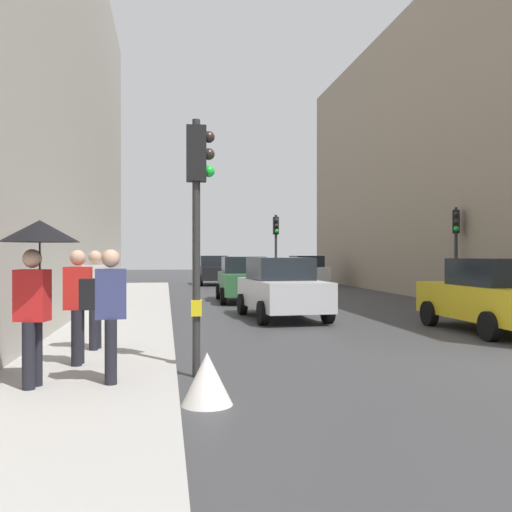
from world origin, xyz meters
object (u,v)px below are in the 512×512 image
Objects in this scene: traffic_light_near_left at (198,200)px; car_dark_suv at (213,270)px; pedestrian_in_red_jacket at (78,302)px; car_white_compact at (306,271)px; car_yellow_taxi at (492,295)px; car_silver_hatchback at (282,288)px; traffic_light_far_median at (276,239)px; pedestrian_with_umbrella at (37,256)px; warning_sign_triangle at (207,379)px; car_green_estate at (244,279)px; traffic_light_mid_street at (456,238)px; pedestrian_with_grey_backpack at (107,307)px; pedestrian_with_black_backpack at (93,293)px.

traffic_light_near_left is 26.22m from car_dark_suv.
traffic_light_near_left is at bearing -13.36° from pedestrian_in_red_jacket.
car_yellow_taxi is at bearing -91.13° from car_white_compact.
car_yellow_taxi is at bearing -39.46° from car_silver_hatchback.
traffic_light_far_median is 1.75× the size of pedestrian_with_umbrella.
warning_sign_triangle is at bearing -14.92° from pedestrian_with_umbrella.
traffic_light_far_median is at bearing 64.43° from car_green_estate.
car_dark_suv is 12.47m from car_green_estate.
traffic_light_mid_street is 1.66× the size of pedestrian_with_umbrella.
pedestrian_in_red_jacket is at bearing 79.52° from pedestrian_with_umbrella.
pedestrian_with_umbrella is at bearing -151.92° from car_yellow_taxi.
pedestrian_with_umbrella is at bearing -109.59° from traffic_light_far_median.
pedestrian_in_red_jacket is at bearing 131.73° from warning_sign_triangle.
pedestrian_with_grey_backpack is 2.72× the size of warning_sign_triangle.
car_yellow_taxi is 9.25m from pedestrian_with_black_backpack.
car_white_compact is 24.02m from pedestrian_with_black_backpack.
traffic_light_near_left is 0.91× the size of car_silver_hatchback.
car_silver_hatchback is 9.40m from pedestrian_with_grey_backpack.
pedestrian_in_red_jacket reaches higher than car_white_compact.
car_white_compact is 1.00× the size of car_yellow_taxi.
car_silver_hatchback is at bearing -157.05° from traffic_light_mid_street.
traffic_light_near_left reaches higher than pedestrian_in_red_jacket.
car_silver_hatchback is (-1.89, -10.59, -1.70)m from traffic_light_far_median.
pedestrian_with_umbrella is 1.10m from pedestrian_with_grey_backpack.
car_dark_suv is at bearing 80.70° from pedestrian_in_red_jacket.
pedestrian_with_umbrella is 1.21× the size of pedestrian_with_grey_backpack.
pedestrian_with_grey_backpack is at bearing 150.80° from warning_sign_triangle.
car_dark_suv is at bearing 80.64° from pedestrian_with_umbrella.
car_silver_hatchback is at bearing -100.14° from traffic_light_far_median.
traffic_light_far_median is (4.73, 18.13, -0.11)m from traffic_light_near_left.
traffic_light_mid_street reaches higher than pedestrian_with_grey_backpack.
traffic_light_near_left is 3.00m from pedestrian_with_black_backpack.
pedestrian_in_red_jacket reaches higher than car_green_estate.
car_yellow_taxi is 9.71m from pedestrian_in_red_jacket.
car_white_compact is (5.08, 10.39, 0.00)m from car_green_estate.
car_dark_suv is 22.66m from car_yellow_taxi.
car_dark_suv is at bearing 90.86° from car_green_estate.
car_yellow_taxi is at bearing -64.14° from car_green_estate.
pedestrian_with_black_backpack is at bearing -110.30° from car_green_estate.
pedestrian_with_umbrella is at bearing -119.84° from car_silver_hatchback.
pedestrian_with_umbrella reaches higher than car_white_compact.
pedestrian_with_umbrella is 3.29× the size of warning_sign_triangle.
pedestrian_with_black_backpack reaches higher than car_white_compact.
car_white_compact is at bearing 68.75° from pedestrian_with_umbrella.
traffic_light_mid_street is at bearing -22.85° from car_green_estate.
traffic_light_mid_street is (9.85, 10.51, -0.24)m from traffic_light_near_left.
traffic_light_mid_street is 15.99m from pedestrian_with_grey_backpack.
car_yellow_taxi is (4.87, -22.13, 0.00)m from car_dark_suv.
traffic_light_far_median is 20.39m from pedestrian_with_umbrella.
traffic_light_far_median is at bearing 79.86° from car_silver_hatchback.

